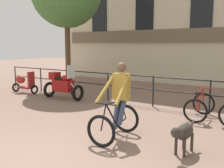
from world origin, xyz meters
TOP-DOWN VIEW (x-y plane):
  - ground_plane at (0.00, 0.00)m, footprint 60.00×60.00m
  - canal_railing at (-0.00, 5.20)m, footprint 15.05×0.05m
  - cyclist_with_bike at (0.64, 1.93)m, footprint 0.74×1.21m
  - dog at (2.19, 1.84)m, footprint 0.30×0.99m
  - parked_motorcycle at (-3.46, 4.40)m, footprint 1.62×0.67m
  - parked_bicycle_near_lamp at (1.76, 4.54)m, footprint 0.72×1.14m
  - parked_scooter at (-5.84, 4.43)m, footprint 1.30×0.45m

SIDE VIEW (x-z plane):
  - ground_plane at x=0.00m, z-range 0.00..0.00m
  - parked_bicycle_near_lamp at x=1.76m, z-range -0.07..0.79m
  - dog at x=2.19m, z-range 0.12..0.73m
  - parked_scooter at x=-5.84m, z-range -0.02..0.94m
  - parked_motorcycle at x=-3.46m, z-range -0.11..1.24m
  - canal_railing at x=0.00m, z-range 0.18..1.23m
  - cyclist_with_bike at x=0.64m, z-range -0.09..1.61m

